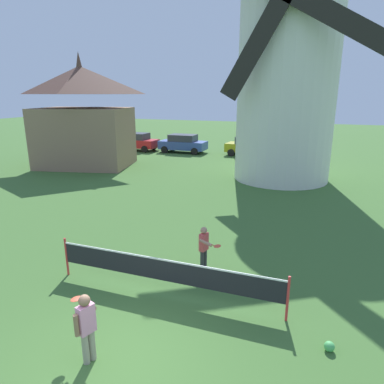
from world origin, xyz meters
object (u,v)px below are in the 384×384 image
Objects in this scene: parked_car_red at (136,141)px; parked_car_blue at (183,143)px; tennis_net at (164,270)px; parked_car_mustard at (250,146)px; windmill at (288,58)px; stray_ball at (329,346)px; player_near at (86,324)px; player_far at (204,246)px; chapel at (84,119)px.

parked_car_blue is at bearing 3.68° from parked_car_red.
parked_car_mustard is at bearing 95.14° from tennis_net.
tennis_net is (-1.35, -13.74, -6.10)m from windmill.
windmill is 15.09m from tennis_net.
parked_car_mustard is (-5.75, 21.73, 0.71)m from stray_ball.
player_near is (-0.43, -2.51, 0.11)m from tennis_net.
parked_car_blue is at bearing 118.28° from stray_ball.
tennis_net is at bearing -84.86° from parked_car_mustard.
stray_ball is 0.05× the size of parked_car_mustard.
windmill is at bearing 86.05° from player_far.
parked_car_mustard is (10.25, 0.61, -0.00)m from parked_car_red.
windmill is at bearing 2.97° from chapel.
parked_car_red is 7.79m from chapel.
player_far is at bearing -42.50° from chapel.
parked_car_blue reaches higher than stray_ball.
chapel is at bearing -88.61° from parked_car_red.
windmill is 3.49× the size of parked_car_blue.
chapel is at bearing 126.53° from player_near.
parked_car_mustard is at bearing 3.18° from parked_car_blue.
player_far is 0.32× the size of parked_car_blue.
parked_car_blue is (-8.18, 19.10, 0.08)m from player_far.
stray_ball is at bearing 23.06° from player_near.
stray_ball is 0.03× the size of chapel.
parked_car_mustard is at bearing 113.92° from windmill.
chapel reaches higher than stray_ball.
parked_car_blue is 0.53× the size of chapel.
tennis_net is 0.79× the size of chapel.
parked_car_red is at bearing 127.13° from stray_ball.
player_far reaches higher than stray_ball.
chapel reaches higher than parked_car_blue.
parked_car_blue is at bearing 113.17° from player_far.
stray_ball is 24.32m from parked_car_blue.
parked_car_blue is (-7.23, 23.23, 0.01)m from player_near.
stray_ball is at bearing -10.08° from tennis_net.
parked_car_blue is (4.47, 0.29, 0.00)m from parked_car_red.
tennis_net is 1.48× the size of parked_car_red.
windmill is 13.57m from player_far.
chapel reaches higher than parked_car_red.
parked_car_blue is 1.02× the size of parked_car_mustard.
parked_car_mustard is (-2.40, 19.43, 0.08)m from player_far.
parked_car_red is (-13.49, 6.70, -5.98)m from windmill.
stray_ball is at bearing -40.97° from chapel.
parked_car_red is (-12.65, 18.82, 0.08)m from player_far.
player_near is 1.10× the size of player_far.
parked_car_blue is at bearing 107.29° from player_near.
windmill is 1.87× the size of chapel.
player_far is at bearing -82.95° from parked_car_mustard.
parked_car_mustard is 0.52× the size of chapel.
player_far reaches higher than tennis_net.
chapel is at bearing -177.03° from windmill.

